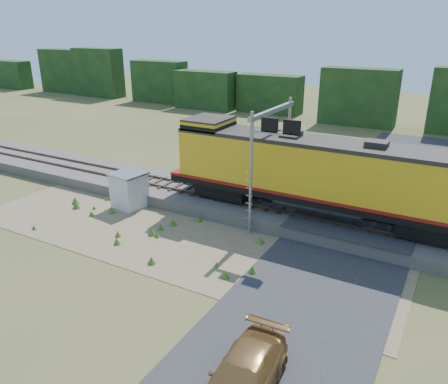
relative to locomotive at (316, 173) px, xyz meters
The scene contains 11 objects.
ground 8.28m from the locomotive, 127.19° to the right, with size 140.00×140.00×0.00m, color #475123.
ballast 5.47m from the locomotive, behind, with size 70.00×5.00×0.80m, color slate.
rails 5.22m from the locomotive, behind, with size 70.00×1.54×0.16m.
dirt_shoulder 9.21m from the locomotive, 139.99° to the right, with size 26.00×8.00×0.03m, color #8C7754.
road 6.70m from the locomotive, 65.03° to the right, with size 7.00×66.00×0.86m.
tree_line_north 32.32m from the locomotive, 98.10° to the left, with size 130.00×3.00×6.50m.
weed_clumps 10.56m from the locomotive, 143.77° to the right, with size 15.00×6.20×0.56m, color #456E1F, non-canonical shape.
locomotive is the anchor object (origin of this frame).
shed 12.32m from the locomotive, 165.39° to the right, with size 2.29×2.29×2.42m.
signal_gantry 3.26m from the locomotive, 164.99° to the right, with size 2.87×6.20×7.23m.
car 14.19m from the locomotive, 80.78° to the right, with size 1.98×4.88×1.42m, color olive.
Camera 1 is at (11.71, -17.79, 11.50)m, focal length 35.00 mm.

